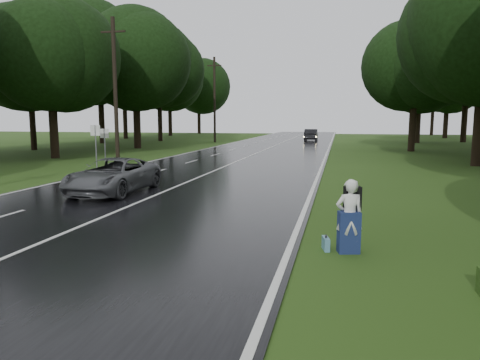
% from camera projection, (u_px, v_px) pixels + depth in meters
% --- Properties ---
extents(ground, '(160.00, 160.00, 0.00)m').
position_uv_depth(ground, '(40.00, 245.00, 10.52)').
color(ground, '#2A4815').
rests_on(ground, ground).
extents(road, '(12.00, 140.00, 0.04)m').
position_uv_depth(road, '(235.00, 163.00, 29.85)').
color(road, black).
rests_on(road, ground).
extents(lane_center, '(0.12, 140.00, 0.01)m').
position_uv_depth(lane_center, '(235.00, 162.00, 29.85)').
color(lane_center, silver).
rests_on(lane_center, road).
extents(grey_car, '(2.26, 4.89, 1.36)m').
position_uv_depth(grey_car, '(113.00, 176.00, 17.60)').
color(grey_car, '#4F5054').
rests_on(grey_car, road).
extents(far_car, '(1.69, 4.69, 1.54)m').
position_uv_depth(far_car, '(311.00, 135.00, 58.74)').
color(far_car, black).
rests_on(far_car, road).
extents(hitchhiker, '(0.68, 0.64, 1.65)m').
position_uv_depth(hitchhiker, '(349.00, 219.00, 9.83)').
color(hitchhiker, silver).
rests_on(hitchhiker, ground).
extents(suitcase, '(0.21, 0.43, 0.29)m').
position_uv_depth(suitcase, '(326.00, 244.00, 10.10)').
color(suitcase, teal).
rests_on(suitcase, ground).
extents(utility_pole_mid, '(1.80, 0.28, 9.81)m').
position_uv_depth(utility_pole_mid, '(118.00, 160.00, 31.64)').
color(utility_pole_mid, black).
rests_on(utility_pole_mid, ground).
extents(utility_pole_far, '(1.80, 0.28, 10.45)m').
position_uv_depth(utility_pole_far, '(215.00, 142.00, 56.11)').
color(utility_pole_far, black).
rests_on(utility_pole_far, ground).
extents(road_sign_a, '(0.62, 0.10, 2.57)m').
position_uv_depth(road_sign_a, '(97.00, 169.00, 26.48)').
color(road_sign_a, white).
rests_on(road_sign_a, ground).
extents(road_sign_b, '(0.56, 0.10, 2.34)m').
position_uv_depth(road_sign_b, '(106.00, 167.00, 27.47)').
color(road_sign_b, white).
rests_on(road_sign_b, ground).
extents(tree_left_d, '(8.50, 8.50, 13.28)m').
position_uv_depth(tree_left_d, '(55.00, 158.00, 33.53)').
color(tree_left_d, black).
rests_on(tree_left_d, ground).
extents(tree_left_e, '(9.41, 9.41, 14.70)m').
position_uv_depth(tree_left_e, '(138.00, 148.00, 44.77)').
color(tree_left_e, black).
rests_on(tree_left_e, ground).
extents(tree_left_f, '(10.80, 10.80, 16.88)m').
position_uv_depth(tree_left_f, '(161.00, 141.00, 59.08)').
color(tree_left_f, black).
rests_on(tree_left_f, ground).
extents(tree_right_d, '(9.32, 9.32, 14.56)m').
position_uv_depth(tree_right_d, '(476.00, 166.00, 27.97)').
color(tree_right_d, black).
rests_on(tree_right_d, ground).
extents(tree_right_e, '(8.79, 8.79, 13.74)m').
position_uv_depth(tree_right_e, '(411.00, 151.00, 40.50)').
color(tree_right_e, black).
rests_on(tree_right_e, ground).
extents(tree_right_f, '(8.70, 8.70, 13.59)m').
position_uv_depth(tree_right_f, '(417.00, 143.00, 54.20)').
color(tree_right_f, black).
rests_on(tree_right_f, ground).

